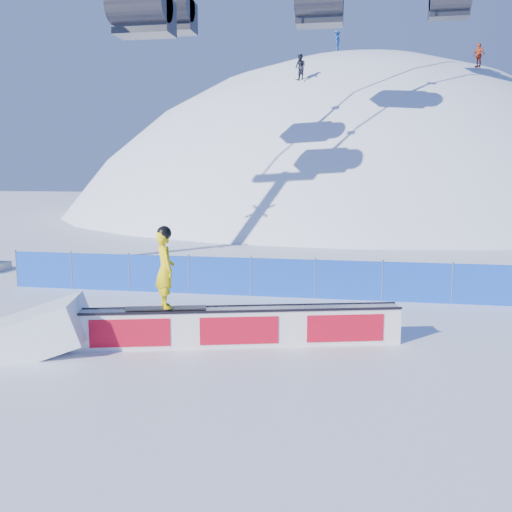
# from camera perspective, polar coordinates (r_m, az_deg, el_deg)

# --- Properties ---
(ground) EXTENTS (160.00, 160.00, 0.00)m
(ground) POSITION_cam_1_polar(r_m,az_deg,el_deg) (13.20, 8.80, -8.70)
(ground) COLOR silver
(ground) RESTS_ON ground
(snow_hill) EXTENTS (64.00, 64.00, 64.00)m
(snow_hill) POSITION_cam_1_polar(r_m,az_deg,el_deg) (58.84, 9.47, -13.30)
(snow_hill) COLOR white
(snow_hill) RESTS_ON ground
(safety_fence) EXTENTS (22.05, 0.05, 1.30)m
(safety_fence) POSITION_cam_1_polar(r_m,az_deg,el_deg) (17.42, 9.23, -2.41)
(safety_fence) COLOR blue
(safety_fence) RESTS_ON ground
(rail_box) EXTENTS (7.18, 2.37, 0.88)m
(rail_box) POSITION_cam_1_polar(r_m,az_deg,el_deg) (12.84, -1.75, -7.09)
(rail_box) COLOR white
(rail_box) RESTS_ON ground
(snow_ramp) EXTENTS (2.88, 2.20, 1.60)m
(snow_ramp) POSITION_cam_1_polar(r_m,az_deg,el_deg) (13.54, -21.64, -8.78)
(snow_ramp) COLOR silver
(snow_ramp) RESTS_ON ground
(snowboarder) EXTENTS (1.78, 0.76, 1.84)m
(snowboarder) POSITION_cam_1_polar(r_m,az_deg,el_deg) (12.57, -9.09, -1.24)
(snowboarder) COLOR black
(snowboarder) RESTS_ON rail_box
(distant_skiers) EXTENTS (16.29, 11.02, 6.91)m
(distant_skiers) POSITION_cam_1_polar(r_m,az_deg,el_deg) (44.53, 13.76, 18.60)
(distant_skiers) COLOR black
(distant_skiers) RESTS_ON ground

